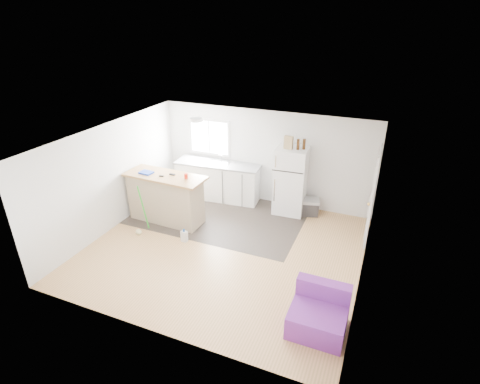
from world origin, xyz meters
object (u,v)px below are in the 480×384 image
at_px(kitchen_cabinets, 218,180).
at_px(cardboard_box, 288,143).
at_px(bottle_right, 304,144).
at_px(blue_tray, 146,173).
at_px(cooler, 308,207).
at_px(cleaner_jug, 184,236).
at_px(peninsula, 166,198).
at_px(purple_seat, 319,314).
at_px(mop, 140,225).
at_px(red_cup, 186,176).
at_px(bottle_left, 298,144).
at_px(refrigerator, 291,181).

relative_size(kitchen_cabinets, cardboard_box, 7.58).
bearing_deg(bottle_right, cardboard_box, -163.30).
relative_size(kitchen_cabinets, blue_tray, 7.58).
bearing_deg(blue_tray, cooler, 25.22).
xyz_separation_m(cleaner_jug, bottle_right, (1.98, 2.23, 1.66)).
xyz_separation_m(peninsula, blue_tray, (-0.42, -0.07, 0.60)).
bearing_deg(cooler, cardboard_box, 174.52).
xyz_separation_m(purple_seat, cardboard_box, (-1.56, 3.48, 1.55)).
height_order(mop, cardboard_box, cardboard_box).
distance_m(red_cup, bottle_left, 2.65).
bearing_deg(red_cup, kitchen_cabinets, 88.60).
relative_size(refrigerator, red_cup, 13.84).
distance_m(purple_seat, blue_tray, 4.97).
height_order(purple_seat, mop, mop).
bearing_deg(blue_tray, bottle_left, 26.37).
bearing_deg(bottle_right, bottle_left, -147.61).
distance_m(cleaner_jug, blue_tray, 1.76).
height_order(kitchen_cabinets, blue_tray, kitchen_cabinets).
xyz_separation_m(kitchen_cabinets, cleaner_jug, (0.23, -2.23, -0.38)).
relative_size(mop, bottle_right, 4.97).
relative_size(blue_tray, bottle_left, 1.20).
height_order(refrigerator, cardboard_box, cardboard_box).
bearing_deg(cardboard_box, peninsula, -149.56).
bearing_deg(purple_seat, peninsula, 153.41).
bearing_deg(cardboard_box, kitchen_cabinets, 176.86).
xyz_separation_m(cooler, cleaner_jug, (-2.19, -2.24, -0.08)).
distance_m(kitchen_cabinets, refrigerator, 1.98).
distance_m(purple_seat, bottle_right, 4.08).
relative_size(mop, cardboard_box, 4.14).
distance_m(cleaner_jug, cardboard_box, 3.17).
xyz_separation_m(refrigerator, bottle_left, (0.14, -0.06, 0.96)).
distance_m(refrigerator, purple_seat, 3.90).
height_order(cardboard_box, bottle_left, cardboard_box).
bearing_deg(bottle_right, refrigerator, -175.91).
relative_size(refrigerator, blue_tray, 5.54).
bearing_deg(cooler, bottle_right, 164.28).
xyz_separation_m(cooler, blue_tray, (-3.46, -1.63, 0.98)).
xyz_separation_m(kitchen_cabinets, peninsula, (-0.62, -1.56, 0.09)).
bearing_deg(bottle_left, cleaner_jug, -130.72).
relative_size(peninsula, cooler, 3.18).
distance_m(peninsula, cleaner_jug, 1.18).
distance_m(cleaner_jug, bottle_left, 3.29).
relative_size(kitchen_cabinets, cleaner_jug, 7.67).
xyz_separation_m(mop, red_cup, (0.78, 0.80, 1.00)).
relative_size(peninsula, bottle_right, 7.72).
distance_m(peninsula, bottle_right, 3.45).
xyz_separation_m(peninsula, mop, (-0.21, -0.78, -0.36)).
height_order(refrigerator, blue_tray, refrigerator).
height_order(purple_seat, blue_tray, blue_tray).
height_order(cooler, bottle_left, bottle_left).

